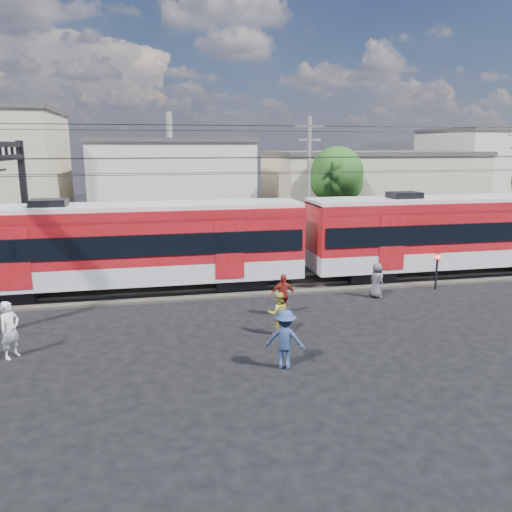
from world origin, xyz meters
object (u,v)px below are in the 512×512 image
(pedestrian_a, at_px, (10,330))
(crossing_signal, at_px, (437,265))
(pedestrian_c, at_px, (285,339))
(commuter_train, at_px, (132,243))

(pedestrian_a, bearing_deg, crossing_signal, -40.00)
(pedestrian_c, relative_size, crossing_signal, 1.08)
(pedestrian_c, bearing_deg, pedestrian_a, 7.46)
(pedestrian_a, height_order, crossing_signal, pedestrian_a)
(commuter_train, xyz_separation_m, pedestrian_c, (4.80, -9.10, -1.46))
(commuter_train, xyz_separation_m, crossing_signal, (14.14, -2.18, -1.19))
(commuter_train, height_order, pedestrian_a, commuter_train)
(commuter_train, bearing_deg, pedestrian_a, -119.32)
(commuter_train, relative_size, pedestrian_a, 26.52)
(crossing_signal, bearing_deg, pedestrian_a, -166.21)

